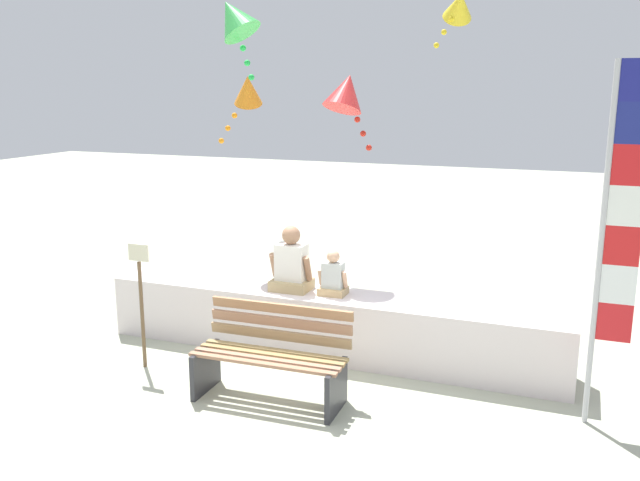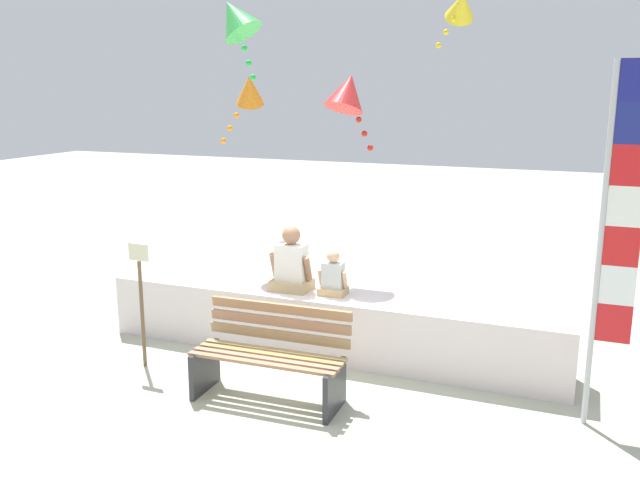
# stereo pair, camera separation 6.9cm
# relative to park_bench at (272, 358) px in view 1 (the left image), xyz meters

# --- Properties ---
(ground_plane) EXTENTS (40.00, 40.00, 0.00)m
(ground_plane) POSITION_rel_park_bench_xyz_m (0.12, 0.16, -0.41)
(ground_plane) COLOR #ACB198
(seawall_ledge) EXTENTS (5.23, 0.65, 0.70)m
(seawall_ledge) POSITION_rel_park_bench_xyz_m (0.12, 1.23, -0.06)
(seawall_ledge) COLOR silver
(seawall_ledge) RESTS_ON ground
(park_bench) EXTENTS (1.49, 0.65, 0.88)m
(park_bench) POSITION_rel_park_bench_xyz_m (0.00, 0.00, 0.00)
(park_bench) COLOR #A07053
(park_bench) RESTS_ON ground
(person_adult) EXTENTS (0.48, 0.35, 0.73)m
(person_adult) POSITION_rel_park_bench_xyz_m (-0.32, 1.23, 0.58)
(person_adult) COLOR tan
(person_adult) RESTS_ON seawall_ledge
(person_child) EXTENTS (0.33, 0.24, 0.50)m
(person_child) POSITION_rel_park_bench_xyz_m (0.17, 1.23, 0.49)
(person_child) COLOR tan
(person_child) RESTS_ON seawall_ledge
(flag_banner) EXTENTS (0.33, 0.05, 3.16)m
(flag_banner) POSITION_rel_park_bench_xyz_m (2.92, 0.57, 1.40)
(flag_banner) COLOR #B7B7BC
(flag_banner) RESTS_ON ground
(kite_yellow) EXTENTS (0.61, 0.68, 0.87)m
(kite_yellow) POSITION_rel_park_bench_xyz_m (0.83, 4.54, 3.64)
(kite_yellow) COLOR yellow
(kite_red) EXTENTS (0.78, 0.82, 1.08)m
(kite_red) POSITION_rel_park_bench_xyz_m (-0.39, 3.25, 2.46)
(kite_red) COLOR red
(kite_orange) EXTENTS (0.70, 0.67, 1.04)m
(kite_orange) POSITION_rel_park_bench_xyz_m (-1.92, 3.37, 2.48)
(kite_orange) COLOR orange
(kite_green) EXTENTS (0.69, 0.71, 1.08)m
(kite_green) POSITION_rel_park_bench_xyz_m (-1.54, 2.32, 3.37)
(kite_green) COLOR green
(sign_post) EXTENTS (0.24, 0.04, 1.35)m
(sign_post) POSITION_rel_park_bench_xyz_m (-1.59, 0.19, 0.39)
(sign_post) COLOR brown
(sign_post) RESTS_ON ground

